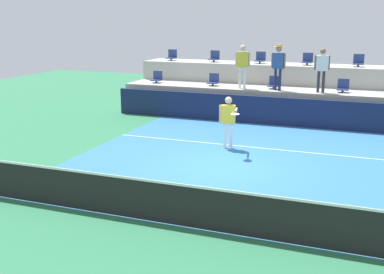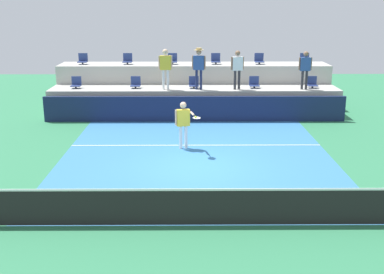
{
  "view_description": "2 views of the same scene",
  "coord_description": "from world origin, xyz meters",
  "px_view_note": "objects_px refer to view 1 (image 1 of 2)",
  "views": [
    {
      "loc": [
        3.68,
        -12.16,
        4.09
      ],
      "look_at": [
        -0.71,
        -0.53,
        0.95
      ],
      "focal_mm": 44.24,
      "sensor_mm": 36.0,
      "label": 1
    },
    {
      "loc": [
        -0.26,
        -14.04,
        5.0
      ],
      "look_at": [
        -0.17,
        -0.94,
        1.27
      ],
      "focal_mm": 44.45,
      "sensor_mm": 36.0,
      "label": 2
    }
  ],
  "objects_px": {
    "stadium_chair_upper_mid_right": "(308,60)",
    "stadium_chair_upper_right": "(359,61)",
    "stadium_chair_lower_right": "(343,87)",
    "tennis_ball": "(233,113)",
    "stadium_chair_lower_center": "(274,83)",
    "spectator_with_hat": "(278,62)",
    "stadium_chair_lower_far_left": "(157,78)",
    "stadium_chair_upper_left": "(214,57)",
    "stadium_chair_upper_mid_left": "(260,59)",
    "tennis_player": "(228,117)",
    "spectator_leaning_on_rail": "(243,62)",
    "stadium_chair_lower_left": "(213,81)",
    "stadium_chair_upper_far_left": "(172,56)",
    "spectator_in_grey": "(322,66)"
  },
  "relations": [
    {
      "from": "stadium_chair_upper_mid_right",
      "to": "stadium_chair_upper_right",
      "type": "bearing_deg",
      "value": 0.0
    },
    {
      "from": "stadium_chair_lower_right",
      "to": "tennis_ball",
      "type": "height_order",
      "value": "stadium_chair_lower_right"
    },
    {
      "from": "stadium_chair_lower_center",
      "to": "stadium_chair_upper_mid_right",
      "type": "xyz_separation_m",
      "value": [
        1.08,
        1.8,
        0.85
      ]
    },
    {
      "from": "spectator_with_hat",
      "to": "stadium_chair_lower_center",
      "type": "bearing_deg",
      "value": 118.82
    },
    {
      "from": "stadium_chair_lower_far_left",
      "to": "stadium_chair_upper_left",
      "type": "relative_size",
      "value": 1.0
    },
    {
      "from": "stadium_chair_upper_mid_left",
      "to": "stadium_chair_lower_center",
      "type": "bearing_deg",
      "value": -60.7
    },
    {
      "from": "stadium_chair_lower_right",
      "to": "spectator_with_hat",
      "type": "xyz_separation_m",
      "value": [
        -2.52,
        -0.38,
        0.92
      ]
    },
    {
      "from": "stadium_chair_upper_mid_right",
      "to": "tennis_ball",
      "type": "distance_m",
      "value": 8.03
    },
    {
      "from": "stadium_chair_upper_left",
      "to": "tennis_player",
      "type": "bearing_deg",
      "value": -68.44
    },
    {
      "from": "stadium_chair_upper_left",
      "to": "tennis_ball",
      "type": "height_order",
      "value": "stadium_chair_upper_left"
    },
    {
      "from": "stadium_chair_upper_left",
      "to": "tennis_player",
      "type": "xyz_separation_m",
      "value": [
        2.77,
        -7.02,
        -1.29
      ]
    },
    {
      "from": "spectator_leaning_on_rail",
      "to": "tennis_ball",
      "type": "distance_m",
      "value": 5.93
    },
    {
      "from": "tennis_ball",
      "to": "stadium_chair_lower_far_left",
      "type": "bearing_deg",
      "value": 131.0
    },
    {
      "from": "spectator_with_hat",
      "to": "stadium_chair_upper_mid_left",
      "type": "bearing_deg",
      "value": 119.22
    },
    {
      "from": "stadium_chair_lower_far_left",
      "to": "stadium_chair_upper_left",
      "type": "xyz_separation_m",
      "value": [
        2.13,
        1.8,
        0.85
      ]
    },
    {
      "from": "tennis_player",
      "to": "stadium_chair_upper_left",
      "type": "bearing_deg",
      "value": 111.56
    },
    {
      "from": "tennis_player",
      "to": "tennis_ball",
      "type": "bearing_deg",
      "value": -65.39
    },
    {
      "from": "tennis_player",
      "to": "tennis_ball",
      "type": "height_order",
      "value": "tennis_player"
    },
    {
      "from": "stadium_chair_lower_left",
      "to": "stadium_chair_upper_mid_right",
      "type": "xyz_separation_m",
      "value": [
        3.71,
        1.8,
        0.85
      ]
    },
    {
      "from": "stadium_chair_lower_far_left",
      "to": "spectator_leaning_on_rail",
      "type": "bearing_deg",
      "value": -5.4
    },
    {
      "from": "stadium_chair_upper_far_left",
      "to": "tennis_ball",
      "type": "xyz_separation_m",
      "value": [
        5.34,
        -7.9,
        -0.95
      ]
    },
    {
      "from": "stadium_chair_lower_right",
      "to": "spectator_leaning_on_rail",
      "type": "distance_m",
      "value": 4.1
    },
    {
      "from": "stadium_chair_upper_far_left",
      "to": "spectator_with_hat",
      "type": "distance_m",
      "value": 5.97
    },
    {
      "from": "stadium_chair_lower_right",
      "to": "stadium_chair_upper_right",
      "type": "height_order",
      "value": "stadium_chair_upper_right"
    },
    {
      "from": "stadium_chair_upper_right",
      "to": "tennis_player",
      "type": "distance_m",
      "value": 7.99
    },
    {
      "from": "tennis_player",
      "to": "stadium_chair_upper_far_left",
      "type": "bearing_deg",
      "value": 125.08
    },
    {
      "from": "spectator_leaning_on_rail",
      "to": "tennis_ball",
      "type": "relative_size",
      "value": 26.17
    },
    {
      "from": "spectator_leaning_on_rail",
      "to": "tennis_ball",
      "type": "bearing_deg",
      "value": -77.69
    },
    {
      "from": "stadium_chair_upper_mid_left",
      "to": "spectator_in_grey",
      "type": "bearing_deg",
      "value": -36.81
    },
    {
      "from": "stadium_chair_lower_center",
      "to": "stadium_chair_upper_left",
      "type": "distance_m",
      "value": 3.76
    },
    {
      "from": "stadium_chair_lower_center",
      "to": "stadium_chair_upper_right",
      "type": "distance_m",
      "value": 3.75
    },
    {
      "from": "stadium_chair_upper_mid_right",
      "to": "spectator_in_grey",
      "type": "relative_size",
      "value": 0.3
    },
    {
      "from": "stadium_chair_lower_far_left",
      "to": "tennis_player",
      "type": "distance_m",
      "value": 7.18
    },
    {
      "from": "stadium_chair_lower_far_left",
      "to": "stadium_chair_upper_mid_right",
      "type": "xyz_separation_m",
      "value": [
        6.39,
        1.8,
        0.85
      ]
    },
    {
      "from": "stadium_chair_lower_left",
      "to": "spectator_with_hat",
      "type": "xyz_separation_m",
      "value": [
        2.84,
        -0.38,
        0.92
      ]
    },
    {
      "from": "stadium_chair_upper_mid_right",
      "to": "spectator_with_hat",
      "type": "height_order",
      "value": "spectator_with_hat"
    },
    {
      "from": "spectator_in_grey",
      "to": "spectator_with_hat",
      "type": "bearing_deg",
      "value": -180.0
    },
    {
      "from": "stadium_chair_lower_far_left",
      "to": "spectator_in_grey",
      "type": "xyz_separation_m",
      "value": [
        7.22,
        -0.38,
        0.82
      ]
    },
    {
      "from": "stadium_chair_lower_far_left",
      "to": "spectator_in_grey",
      "type": "height_order",
      "value": "spectator_in_grey"
    },
    {
      "from": "stadium_chair_lower_far_left",
      "to": "spectator_with_hat",
      "type": "height_order",
      "value": "spectator_with_hat"
    },
    {
      "from": "stadium_chair_upper_mid_left",
      "to": "tennis_player",
      "type": "distance_m",
      "value": 7.16
    },
    {
      "from": "stadium_chair_lower_right",
      "to": "spectator_with_hat",
      "type": "bearing_deg",
      "value": -171.34
    },
    {
      "from": "stadium_chair_lower_right",
      "to": "spectator_in_grey",
      "type": "bearing_deg",
      "value": -154.96
    },
    {
      "from": "spectator_in_grey",
      "to": "stadium_chair_upper_left",
      "type": "bearing_deg",
      "value": 156.79
    },
    {
      "from": "stadium_chair_lower_far_left",
      "to": "stadium_chair_upper_far_left",
      "type": "distance_m",
      "value": 1.99
    },
    {
      "from": "stadium_chair_lower_far_left",
      "to": "spectator_with_hat",
      "type": "bearing_deg",
      "value": -3.98
    },
    {
      "from": "stadium_chair_upper_right",
      "to": "spectator_in_grey",
      "type": "xyz_separation_m",
      "value": [
        -1.27,
        -2.18,
        -0.03
      ]
    },
    {
      "from": "stadium_chair_lower_right",
      "to": "stadium_chair_upper_far_left",
      "type": "distance_m",
      "value": 8.31
    },
    {
      "from": "stadium_chair_lower_far_left",
      "to": "tennis_player",
      "type": "relative_size",
      "value": 0.31
    },
    {
      "from": "stadium_chair_upper_left",
      "to": "stadium_chair_upper_mid_left",
      "type": "distance_m",
      "value": 2.17
    }
  ]
}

